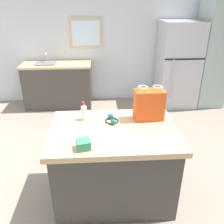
% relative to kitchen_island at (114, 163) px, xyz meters
% --- Properties ---
extents(ground, '(6.58, 6.58, 0.00)m').
position_rel_kitchen_island_xyz_m(ground, '(0.13, 0.37, -0.45)').
color(ground, gray).
extents(back_wall, '(5.48, 0.13, 2.54)m').
position_rel_kitchen_island_xyz_m(back_wall, '(0.12, 3.01, 0.83)').
color(back_wall, silver).
rests_on(back_wall, ground).
extents(kitchen_island, '(1.32, 0.93, 0.88)m').
position_rel_kitchen_island_xyz_m(kitchen_island, '(0.00, 0.00, 0.00)').
color(kitchen_island, '#423D38').
rests_on(kitchen_island, ground).
extents(refrigerator, '(0.78, 0.74, 1.71)m').
position_rel_kitchen_island_xyz_m(refrigerator, '(1.50, 2.58, 0.41)').
color(refrigerator, '#B7B7BC').
rests_on(refrigerator, ground).
extents(tall_cabinet, '(0.57, 0.66, 2.15)m').
position_rel_kitchen_island_xyz_m(tall_cabinet, '(2.20, 2.58, 0.63)').
color(tall_cabinet, '#9EB2A8').
rests_on(tall_cabinet, ground).
extents(sink_counter, '(1.38, 0.61, 1.10)m').
position_rel_kitchen_island_xyz_m(sink_counter, '(-0.98, 2.65, 0.02)').
color(sink_counter, '#423D38').
rests_on(sink_counter, ground).
extents(shopping_bag, '(0.32, 0.18, 0.38)m').
position_rel_kitchen_island_xyz_m(shopping_bag, '(0.40, 0.21, 0.61)').
color(shopping_bag, '#DB511E').
rests_on(shopping_bag, kitchen_island).
extents(small_box, '(0.14, 0.15, 0.09)m').
position_rel_kitchen_island_xyz_m(small_box, '(-0.30, -0.33, 0.48)').
color(small_box, '#388E66').
rests_on(small_box, kitchen_island).
extents(bottle, '(0.06, 0.06, 0.21)m').
position_rel_kitchen_island_xyz_m(bottle, '(-0.31, 0.23, 0.53)').
color(bottle, white).
rests_on(bottle, kitchen_island).
extents(ear_defenders, '(0.17, 0.20, 0.06)m').
position_rel_kitchen_island_xyz_m(ear_defenders, '(-0.01, 0.17, 0.46)').
color(ear_defenders, black).
rests_on(ear_defenders, kitchen_island).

